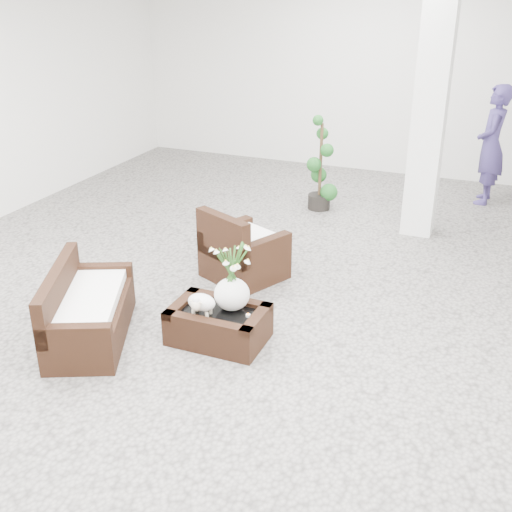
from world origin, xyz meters
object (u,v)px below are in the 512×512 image
at_px(topiary, 321,164).
at_px(armchair, 244,243).
at_px(loveseat, 89,304).
at_px(coffee_table, 219,326).

bearing_deg(topiary, armchair, -92.30).
distance_m(loveseat, topiary, 4.49).
bearing_deg(coffee_table, topiary, 93.20).
xyz_separation_m(armchair, topiary, (0.10, 2.58, 0.27)).
bearing_deg(armchair, loveseat, 89.89).
relative_size(coffee_table, topiary, 0.65).
bearing_deg(topiary, coffee_table, -86.80).
bearing_deg(armchair, coffee_table, 128.23).
height_order(loveseat, topiary, topiary).
bearing_deg(loveseat, topiary, -36.92).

